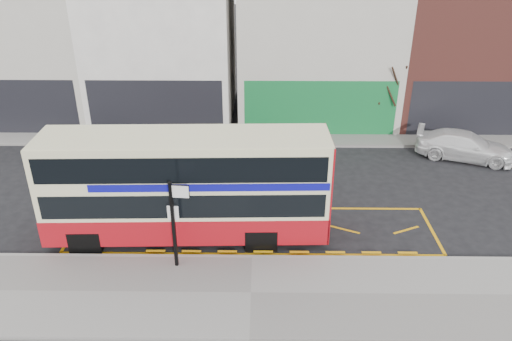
{
  "coord_description": "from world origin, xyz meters",
  "views": [
    {
      "loc": [
        0.32,
        -14.84,
        10.86
      ],
      "look_at": [
        0.11,
        2.0,
        2.38
      ],
      "focal_mm": 35.0,
      "sensor_mm": 36.0,
      "label": 1
    }
  ],
  "objects_px": {
    "car_silver": "(90,142)",
    "car_grey": "(247,145)",
    "car_white": "(465,146)",
    "double_decker_bus": "(187,186)",
    "street_tree_right": "(391,72)",
    "bus_stop_post": "(175,217)"
  },
  "relations": [
    {
      "from": "double_decker_bus",
      "to": "car_grey",
      "type": "xyz_separation_m",
      "value": [
        1.99,
        7.09,
        -1.48
      ]
    },
    {
      "from": "double_decker_bus",
      "to": "car_silver",
      "type": "relative_size",
      "value": 2.31
    },
    {
      "from": "car_grey",
      "to": "bus_stop_post",
      "type": "bearing_deg",
      "value": 148.8
    },
    {
      "from": "car_silver",
      "to": "car_grey",
      "type": "relative_size",
      "value": 1.08
    },
    {
      "from": "double_decker_bus",
      "to": "bus_stop_post",
      "type": "xyz_separation_m",
      "value": [
        -0.14,
        -2.04,
        -0.09
      ]
    },
    {
      "from": "car_white",
      "to": "street_tree_right",
      "type": "bearing_deg",
      "value": 64.36
    },
    {
      "from": "bus_stop_post",
      "to": "street_tree_right",
      "type": "relative_size",
      "value": 0.63
    },
    {
      "from": "car_white",
      "to": "car_grey",
      "type": "bearing_deg",
      "value": 109.85
    },
    {
      "from": "car_grey",
      "to": "car_white",
      "type": "height_order",
      "value": "car_grey"
    },
    {
      "from": "car_silver",
      "to": "car_white",
      "type": "distance_m",
      "value": 18.96
    },
    {
      "from": "double_decker_bus",
      "to": "car_silver",
      "type": "distance_m",
      "value": 9.42
    },
    {
      "from": "double_decker_bus",
      "to": "street_tree_right",
      "type": "xyz_separation_m",
      "value": [
        9.68,
        10.43,
        1.34
      ]
    },
    {
      "from": "bus_stop_post",
      "to": "car_grey",
      "type": "bearing_deg",
      "value": 81.2
    },
    {
      "from": "bus_stop_post",
      "to": "car_silver",
      "type": "relative_size",
      "value": 0.72
    },
    {
      "from": "car_white",
      "to": "bus_stop_post",
      "type": "bearing_deg",
      "value": 144.73
    },
    {
      "from": "double_decker_bus",
      "to": "car_white",
      "type": "height_order",
      "value": "double_decker_bus"
    },
    {
      "from": "car_grey",
      "to": "car_white",
      "type": "bearing_deg",
      "value": -107.99
    },
    {
      "from": "bus_stop_post",
      "to": "car_silver",
      "type": "distance_m",
      "value": 10.96
    },
    {
      "from": "double_decker_bus",
      "to": "car_grey",
      "type": "bearing_deg",
      "value": 72.74
    },
    {
      "from": "car_silver",
      "to": "car_white",
      "type": "bearing_deg",
      "value": -83.18
    },
    {
      "from": "double_decker_bus",
      "to": "street_tree_right",
      "type": "bearing_deg",
      "value": 45.51
    },
    {
      "from": "double_decker_bus",
      "to": "car_silver",
      "type": "height_order",
      "value": "double_decker_bus"
    }
  ]
}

